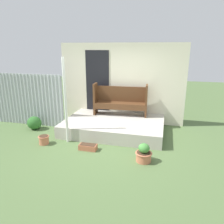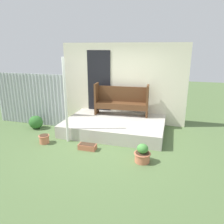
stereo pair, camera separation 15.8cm
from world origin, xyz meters
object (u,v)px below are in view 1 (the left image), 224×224
support_post (65,102)px  flower_pot_left (44,139)px  bench (120,99)px  flower_pot_middle (144,154)px  shrub_by_fence (34,123)px  planter_box_rect (88,147)px

support_post → flower_pot_left: 1.17m
support_post → bench: support_post is taller
bench → flower_pot_middle: bench is taller
bench → shrub_by_fence: size_ratio=3.86×
flower_pot_left → planter_box_rect: flower_pot_left is taller
support_post → flower_pot_left: bearing=-152.1°
shrub_by_fence → planter_box_rect: bearing=-23.9°
planter_box_rect → shrub_by_fence: bearing=156.1°
bench → flower_pot_middle: 2.52m
flower_pot_left → planter_box_rect: bearing=-1.5°
support_post → flower_pot_left: support_post is taller
flower_pot_left → shrub_by_fence: 1.24m
flower_pot_left → flower_pot_middle: 2.67m
flower_pot_left → planter_box_rect: (1.25, -0.03, -0.06)m
support_post → flower_pot_middle: bearing=-14.9°
shrub_by_fence → bench: bearing=22.5°
flower_pot_left → flower_pot_middle: flower_pot_middle is taller
planter_box_rect → support_post: bearing=155.4°
shrub_by_fence → flower_pot_middle: bearing=-18.4°
support_post → shrub_by_fence: 1.78m
flower_pot_left → support_post: bearing=27.9°
support_post → shrub_by_fence: (-1.40, 0.61, -0.91)m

